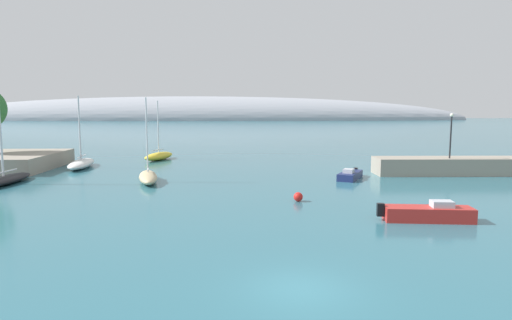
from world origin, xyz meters
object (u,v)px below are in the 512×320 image
sailboat_sand_near_shore (148,177)px  sailboat_yellow_mid_mooring (159,156)px  sailboat_black_outer_mooring (4,179)px  motorboat_navy_alongside_breakwater (350,175)px  motorboat_red_foreground (428,213)px  mooring_buoy_red (298,197)px  harbor_lamp_post (451,131)px  sailboat_white_end_of_line (81,163)px

sailboat_sand_near_shore → sailboat_yellow_mid_mooring: sailboat_yellow_mid_mooring is taller
sailboat_black_outer_mooring → motorboat_navy_alongside_breakwater: bearing=95.4°
sailboat_yellow_mid_mooring → motorboat_red_foreground: 39.78m
mooring_buoy_red → harbor_lamp_post: 21.63m
sailboat_yellow_mid_mooring → harbor_lamp_post: size_ratio=1.72×
motorboat_red_foreground → sailboat_yellow_mid_mooring: bearing=131.0°
sailboat_white_end_of_line → motorboat_red_foreground: (30.18, -25.24, -0.06)m
sailboat_yellow_mid_mooring → sailboat_black_outer_mooring: size_ratio=0.78×
motorboat_red_foreground → mooring_buoy_red: motorboat_red_foreground is taller
sailboat_sand_near_shore → sailboat_white_end_of_line: bearing=-149.1°
sailboat_sand_near_shore → motorboat_navy_alongside_breakwater: bearing=80.4°
sailboat_white_end_of_line → motorboat_red_foreground: sailboat_white_end_of_line is taller
sailboat_yellow_mid_mooring → motorboat_red_foreground: bearing=-125.2°
motorboat_navy_alongside_breakwater → mooring_buoy_red: size_ratio=6.82×
sailboat_black_outer_mooring → sailboat_sand_near_shore: bearing=94.9°
sailboat_white_end_of_line → mooring_buoy_red: sailboat_white_end_of_line is taller
sailboat_yellow_mid_mooring → motorboat_red_foreground: sailboat_yellow_mid_mooring is taller
sailboat_black_outer_mooring → sailboat_white_end_of_line: (3.13, 10.86, 0.05)m
sailboat_yellow_mid_mooring → motorboat_red_foreground: (22.52, -32.79, -0.09)m
motorboat_navy_alongside_breakwater → harbor_lamp_post: 11.83m
sailboat_sand_near_shore → harbor_lamp_post: size_ratio=1.71×
sailboat_yellow_mid_mooring → mooring_buoy_red: (15.27, -26.84, -0.23)m
motorboat_red_foreground → motorboat_navy_alongside_breakwater: size_ratio=1.23×
motorboat_red_foreground → harbor_lamp_post: bearing=66.8°
sailboat_white_end_of_line → harbor_lamp_post: (40.42, -7.30, 4.09)m
sailboat_black_outer_mooring → sailboat_white_end_of_line: size_ratio=1.21×
motorboat_red_foreground → mooring_buoy_red: size_ratio=8.39×
harbor_lamp_post → sailboat_black_outer_mooring: bearing=-175.3°
sailboat_sand_near_shore → motorboat_red_foreground: size_ratio=1.36×
motorboat_red_foreground → motorboat_navy_alongside_breakwater: 16.14m
sailboat_yellow_mid_mooring → harbor_lamp_post: bearing=-94.1°
harbor_lamp_post → motorboat_red_foreground: bearing=-119.7°
sailboat_sand_near_shore → harbor_lamp_post: sailboat_sand_near_shore is taller
sailboat_yellow_mid_mooring → sailboat_black_outer_mooring: sailboat_black_outer_mooring is taller
mooring_buoy_red → sailboat_white_end_of_line: bearing=139.9°
sailboat_sand_near_shore → harbor_lamp_post: (30.50, 3.00, 4.10)m
motorboat_red_foreground → mooring_buoy_red: bearing=147.1°
motorboat_red_foreground → sailboat_white_end_of_line: bearing=146.6°
sailboat_black_outer_mooring → mooring_buoy_red: size_ratio=14.65×
sailboat_white_end_of_line → motorboat_navy_alongside_breakwater: size_ratio=1.77×
motorboat_navy_alongside_breakwater → sailboat_white_end_of_line: bearing=-79.1°
sailboat_sand_near_shore → motorboat_red_foreground: 25.18m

